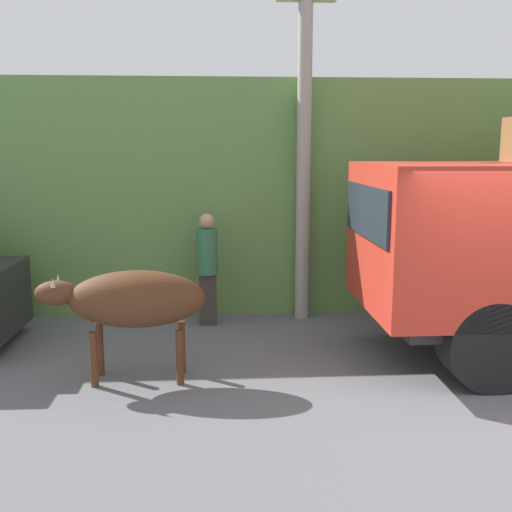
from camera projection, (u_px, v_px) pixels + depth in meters
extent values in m
cube|color=#608C47|center=(367.00, 186.00, 13.10)|extent=(32.00, 6.69, 3.83)
cube|color=#B2BCAD|center=(246.00, 222.00, 11.32)|extent=(4.20, 2.40, 2.69)
cube|color=#4C4742|center=(246.00, 146.00, 11.06)|extent=(4.50, 2.70, 0.16)
cube|color=red|center=(452.00, 237.00, 7.55)|extent=(2.19, 2.34, 1.83)
cube|color=#232D38|center=(366.00, 211.00, 7.43)|extent=(0.04, 1.99, 0.64)
cylinder|color=black|center=(487.00, 343.00, 6.86)|extent=(1.06, 0.52, 1.06)
ellipsoid|color=#512D19|center=(137.00, 299.00, 7.00)|extent=(1.60, 0.67, 0.67)
ellipsoid|color=#512D19|center=(56.00, 293.00, 6.92)|extent=(0.50, 0.29, 0.29)
cone|color=#B7AD93|center=(53.00, 283.00, 6.79)|extent=(0.06, 0.06, 0.11)
cone|color=#B7AD93|center=(58.00, 279.00, 7.01)|extent=(0.06, 0.06, 0.11)
cylinder|color=#512D19|center=(94.00, 359.00, 6.90)|extent=(0.09, 0.09, 0.66)
cylinder|color=#512D19|center=(100.00, 349.00, 7.27)|extent=(0.09, 0.09, 0.66)
cylinder|color=#512D19|center=(180.00, 358.00, 6.97)|extent=(0.09, 0.09, 0.66)
cylinder|color=#512D19|center=(182.00, 347.00, 7.33)|extent=(0.09, 0.09, 0.66)
cube|color=#38332D|center=(208.00, 299.00, 9.35)|extent=(0.28, 0.18, 0.81)
cylinder|color=#33724C|center=(207.00, 251.00, 9.21)|extent=(0.33, 0.33, 0.71)
sphere|color=tan|center=(207.00, 221.00, 9.13)|extent=(0.23, 0.23, 0.23)
cylinder|color=#9E998E|center=(304.00, 143.00, 9.30)|extent=(0.22, 0.22, 5.62)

